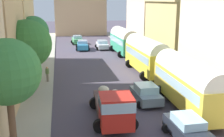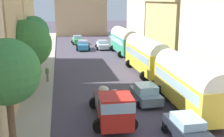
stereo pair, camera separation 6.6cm
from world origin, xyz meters
The scene contains 22 objects.
ground_plane centered at (0.00, 27.00, 0.00)m, with size 154.00×154.00×0.00m, color #463F4B.
sidewalk_left centered at (-7.25, 27.00, 0.07)m, with size 2.50×70.00×0.14m, color #9F9D8C.
sidewalk_right centered at (7.25, 27.00, 0.07)m, with size 2.50×70.00×0.14m, color gray.
building_left_2 centered at (-11.19, 25.44, 4.36)m, with size 5.38×11.85×8.71m.
building_right_2 centered at (11.27, 27.87, 4.38)m, with size 6.10×12.15×8.70m.
building_right_3 centered at (11.48, 40.44, 7.22)m, with size 6.55×12.18×14.37m.
distant_church centered at (0.00, 58.73, 8.11)m, with size 12.06×6.11×22.68m.
parked_bus_0 centered at (4.37, 9.41, 2.19)m, with size 3.43×9.48×3.97m.
parked_bus_1 centered at (4.49, 20.45, 2.27)m, with size 3.38×9.57×4.10m.
parked_bus_2 centered at (4.60, 32.21, 2.23)m, with size 3.44×8.72×4.03m.
cargo_truck_0 centered at (-1.81, 7.73, 1.30)m, with size 3.15×6.94×2.49m.
car_0 centered at (-1.36, 37.31, 0.82)m, with size 2.54×4.50×1.62m.
car_1 centered at (-1.81, 43.85, 0.83)m, with size 2.46×4.03×1.65m.
car_2 centered at (2.08, 4.59, 0.79)m, with size 2.25×3.88×1.56m.
car_3 centered at (1.59, 11.20, 0.78)m, with size 2.43×3.70×1.56m.
car_4 centered at (2.06, 37.57, 0.76)m, with size 2.45×4.45×1.49m.
pedestrian_0 centered at (-7.94, 23.56, 1.02)m, with size 0.52×0.52×1.80m.
pedestrian_1 centered at (-6.55, 18.55, 0.96)m, with size 0.49×0.49×1.70m.
pedestrian_2 centered at (-8.04, 16.11, 1.04)m, with size 0.45×0.45×1.81m.
roadside_tree_0 centered at (-7.90, 5.07, 4.63)m, with size 3.50×3.50×6.41m.
roadside_tree_1 centered at (-7.90, 14.83, 4.60)m, with size 4.17×4.17×6.70m.
roadside_tree_2 centered at (-7.90, 21.74, 4.94)m, with size 3.30×3.30×6.61m.
Camera 2 is at (-5.13, -9.56, 8.26)m, focal length 44.63 mm.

